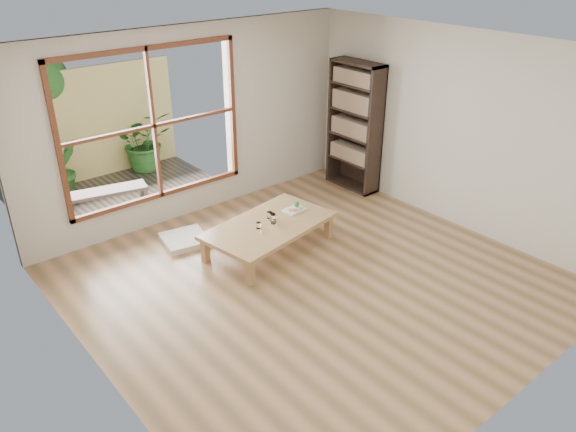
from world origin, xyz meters
name	(u,v)px	position (x,y,z in m)	size (l,w,h in m)	color
ground	(312,280)	(0.00, 0.00, 0.00)	(5.00, 5.00, 0.00)	tan
low_table	(269,227)	(0.07, 0.89, 0.32)	(1.78, 1.19, 0.36)	tan
floor_cushion	(185,239)	(-0.67, 1.73, 0.04)	(0.55, 0.55, 0.08)	beige
bookshelf	(355,127)	(2.32, 1.63, 0.98)	(0.31, 0.88, 1.96)	#30201B
glass_tall	(273,219)	(0.12, 0.86, 0.42)	(0.07, 0.07, 0.12)	silver
glass_mid	(272,217)	(0.16, 0.93, 0.41)	(0.07, 0.07, 0.10)	silver
glass_short	(270,215)	(0.18, 1.01, 0.40)	(0.07, 0.07, 0.09)	silver
glass_small	(259,225)	(-0.10, 0.88, 0.40)	(0.06, 0.06, 0.08)	silver
food_tray	(295,208)	(0.58, 0.99, 0.38)	(0.30, 0.23, 0.09)	white
deck	(128,196)	(-0.60, 3.56, 0.00)	(2.80, 2.00, 0.05)	#3D352C
garden_bench	(106,194)	(-1.08, 3.15, 0.32)	(1.17, 0.57, 0.36)	#30201B
bamboo_fence	(93,124)	(-0.60, 4.56, 0.90)	(2.80, 0.06, 1.80)	tan
shrub_right	(144,140)	(0.13, 4.32, 0.53)	(0.91, 0.79, 1.01)	#275820
shrub_left	(65,169)	(-1.31, 4.07, 0.47)	(0.49, 0.39, 0.88)	#275820
garden_tree	(33,82)	(-1.28, 4.86, 1.63)	(1.04, 0.85, 2.22)	#4C3D2D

